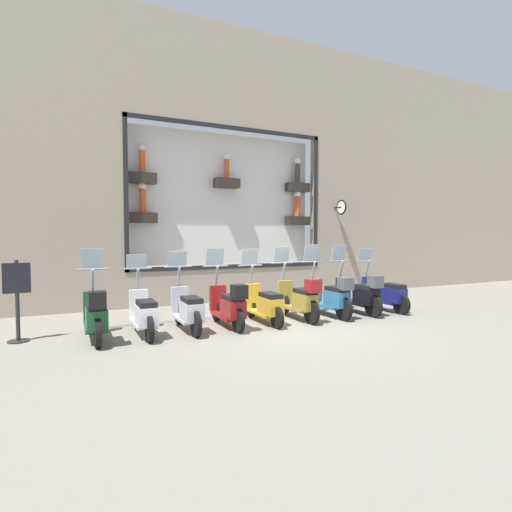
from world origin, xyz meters
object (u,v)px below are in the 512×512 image
scooter_navy_0 (385,294)px  scooter_olive_3 (300,299)px  scooter_yellow_4 (265,304)px  scooter_black_1 (360,294)px  shop_sign_post (17,299)px  scooter_red_5 (229,306)px  scooter_silver_6 (188,310)px  scooter_white_7 (144,314)px  scooter_teal_2 (331,297)px  scooter_green_8 (96,315)px

scooter_navy_0 → scooter_olive_3: bearing=91.2°
scooter_olive_3 → scooter_yellow_4: 0.87m
scooter_black_1 → scooter_yellow_4: bearing=88.9°
shop_sign_post → scooter_red_5: bearing=-98.5°
scooter_silver_6 → scooter_black_1: bearing=-90.7°
scooter_black_1 → scooter_silver_6: scooter_black_1 is taller
scooter_red_5 → scooter_silver_6: size_ratio=1.00×
scooter_yellow_4 → scooter_white_7: scooter_yellow_4 is taller
scooter_olive_3 → scooter_red_5: (-0.01, 1.74, -0.01)m
scooter_teal_2 → shop_sign_post: (0.57, 6.51, 0.31)m
scooter_navy_0 → scooter_yellow_4: size_ratio=1.01×
scooter_white_7 → scooter_olive_3: bearing=-90.9°
scooter_navy_0 → scooter_teal_2: 1.74m
scooter_navy_0 → scooter_teal_2: size_ratio=1.00×
scooter_white_7 → scooter_green_8: bearing=93.5°
scooter_navy_0 → scooter_white_7: bearing=90.0°
scooter_navy_0 → scooter_olive_3: scooter_olive_3 is taller
scooter_yellow_4 → scooter_green_8: (-0.05, 3.48, 0.06)m
scooter_olive_3 → scooter_silver_6: 2.61m
scooter_black_1 → scooter_white_7: (0.05, 5.23, -0.06)m
scooter_yellow_4 → scooter_red_5: size_ratio=1.00×
scooter_yellow_4 → scooter_black_1: bearing=-91.1°
scooter_olive_3 → scooter_green_8: scooter_green_8 is taller
scooter_black_1 → scooter_white_7: 5.23m
scooter_olive_3 → shop_sign_post: 5.68m
scooter_red_5 → scooter_silver_6: 0.87m
scooter_olive_3 → scooter_red_5: 1.74m
scooter_teal_2 → scooter_black_1: bearing=-90.0°
scooter_white_7 → scooter_silver_6: bearing=-89.8°
scooter_teal_2 → scooter_yellow_4: 1.74m
scooter_red_5 → scooter_green_8: 2.61m
scooter_teal_2 → shop_sign_post: 6.54m
scooter_white_7 → scooter_black_1: bearing=-90.5°
scooter_silver_6 → scooter_white_7: bearing=90.2°
scooter_teal_2 → scooter_olive_3: 0.87m
scooter_navy_0 → scooter_red_5: (-0.06, 4.35, 0.04)m
scooter_green_8 → scooter_white_7: bearing=-86.5°
scooter_teal_2 → scooter_white_7: bearing=89.3°
scooter_olive_3 → shop_sign_post: size_ratio=1.21×
scooter_black_1 → shop_sign_post: bearing=85.6°
scooter_red_5 → scooter_silver_6: scooter_red_5 is taller
shop_sign_post → scooter_silver_6: bearing=-99.7°
scooter_yellow_4 → scooter_silver_6: scooter_yellow_4 is taller
scooter_white_7 → shop_sign_post: 2.25m
scooter_teal_2 → scooter_olive_3: scooter_teal_2 is taller
scooter_yellow_4 → scooter_silver_6: bearing=89.9°
scooter_green_8 → shop_sign_post: (0.57, 1.29, 0.31)m
scooter_navy_0 → scooter_teal_2: bearing=91.7°
scooter_silver_6 → scooter_teal_2: bearing=-90.9°
scooter_black_1 → shop_sign_post: scooter_black_1 is taller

